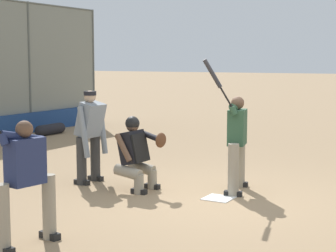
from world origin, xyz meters
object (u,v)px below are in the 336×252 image
object	(u,v)px
umpire_home	(90,134)
equipment_bag_dugout_side	(50,129)
catcher_behind_plate	(137,152)
batter_on_deck	(24,178)
batter_at_plate	(237,140)

from	to	relation	value
umpire_home	equipment_bag_dugout_side	bearing A→B (deg)	-131.16
catcher_behind_plate	equipment_bag_dugout_side	xyz separation A→B (m)	(-4.53, -5.87, -0.48)
equipment_bag_dugout_side	catcher_behind_plate	bearing A→B (deg)	52.36
catcher_behind_plate	umpire_home	world-z (taller)	umpire_home
catcher_behind_plate	umpire_home	xyz separation A→B (m)	(-0.07, -1.00, 0.23)
batter_on_deck	umpire_home	bearing A→B (deg)	-146.46
batter_at_plate	batter_on_deck	size ratio (longest dim) A/B	1.04
batter_on_deck	equipment_bag_dugout_side	bearing A→B (deg)	-131.40
batter_at_plate	catcher_behind_plate	world-z (taller)	batter_at_plate
batter_at_plate	batter_on_deck	bearing A→B (deg)	-29.84
batter_at_plate	catcher_behind_plate	xyz separation A→B (m)	(0.73, -1.45, -0.21)
batter_at_plate	umpire_home	size ratio (longest dim) A/B	1.34
batter_at_plate	batter_on_deck	world-z (taller)	batter_at_plate
catcher_behind_plate	equipment_bag_dugout_side	world-z (taller)	catcher_behind_plate
batter_on_deck	equipment_bag_dugout_side	world-z (taller)	batter_on_deck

